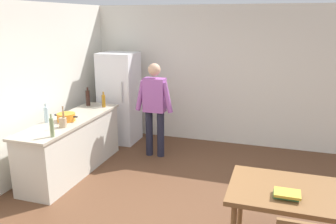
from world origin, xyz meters
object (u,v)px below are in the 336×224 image
object	(u,v)px
person	(155,104)
book_stack	(287,194)
refrigerator	(120,98)
dining_table	(298,198)
utensil_jar	(63,122)
bottle_water_clear	(46,114)
bottle_oil_amber	(104,101)
bottle_vinegar_tall	(52,127)
cooking_pot	(66,117)
bottle_wine_dark	(88,98)

from	to	relation	value
person	book_stack	xyz separation A→B (m)	(2.23, -2.32, -0.20)
refrigerator	dining_table	distance (m)	4.27
refrigerator	book_stack	xyz separation A→B (m)	(3.18, -2.88, -0.12)
utensil_jar	bottle_water_clear	bearing A→B (deg)	160.59
bottle_oil_amber	bottle_vinegar_tall	bearing A→B (deg)	-86.19
dining_table	utensil_jar	size ratio (longest dim) A/B	4.37
refrigerator	person	world-z (taller)	refrigerator
person	bottle_vinegar_tall	bearing A→B (deg)	-113.02
cooking_pot	bottle_vinegar_tall	world-z (taller)	bottle_vinegar_tall
bottle_oil_amber	bottle_water_clear	distance (m)	1.18
bottle_wine_dark	refrigerator	bearing A→B (deg)	69.65
cooking_pot	bottle_water_clear	world-z (taller)	bottle_water_clear
cooking_pot	bottle_water_clear	size ratio (longest dim) A/B	1.33
refrigerator	bottle_water_clear	xyz separation A→B (m)	(-0.34, -1.87, 0.13)
dining_table	cooking_pot	world-z (taller)	cooking_pot
book_stack	person	bearing A→B (deg)	133.82
utensil_jar	bottle_water_clear	distance (m)	0.41
bottle_water_clear	bottle_vinegar_tall	world-z (taller)	bottle_vinegar_tall
refrigerator	person	bearing A→B (deg)	-30.23
utensil_jar	refrigerator	bearing A→B (deg)	91.37
bottle_oil_amber	bottle_wine_dark	xyz separation A→B (m)	(-0.32, 0.01, 0.03)
utensil_jar	bottle_water_clear	size ratio (longest dim) A/B	1.07
refrigerator	bottle_vinegar_tall	bearing A→B (deg)	-86.22
bottle_vinegar_tall	dining_table	bearing A→B (deg)	-5.20
person	bottle_oil_amber	world-z (taller)	person
utensil_jar	bottle_wine_dark	size ratio (longest dim) A/B	0.94
person	cooking_pot	distance (m)	1.56
book_stack	dining_table	bearing A→B (deg)	56.04
person	dining_table	distance (m)	3.20
bottle_wine_dark	dining_table	bearing A→B (deg)	-28.69
bottle_oil_amber	bottle_water_clear	xyz separation A→B (m)	(-0.39, -1.11, 0.01)
bottle_oil_amber	book_stack	size ratio (longest dim) A/B	1.09
bottle_wine_dark	person	bearing A→B (deg)	8.78
cooking_pot	bottle_water_clear	xyz separation A→B (m)	(-0.24, -0.16, 0.07)
bottle_water_clear	bottle_wine_dark	size ratio (longest dim) A/B	0.88
dining_table	bottle_wine_dark	xyz separation A→B (m)	(-3.58, 1.96, 0.37)
dining_table	bottle_wine_dark	size ratio (longest dim) A/B	4.12
bottle_wine_dark	bottle_oil_amber	bearing A→B (deg)	-1.78
bottle_water_clear	refrigerator	bearing A→B (deg)	79.75
cooking_pot	bottle_wine_dark	distance (m)	0.99
refrigerator	bottle_water_clear	world-z (taller)	refrigerator
book_stack	bottle_vinegar_tall	bearing A→B (deg)	171.27
person	bottle_vinegar_tall	world-z (taller)	person
cooking_pot	book_stack	distance (m)	3.48
bottle_wine_dark	book_stack	world-z (taller)	bottle_wine_dark
utensil_jar	book_stack	distance (m)	3.26
bottle_oil_amber	dining_table	bearing A→B (deg)	-30.92
book_stack	cooking_pot	bearing A→B (deg)	160.36
refrigerator	bottle_oil_amber	distance (m)	0.76
refrigerator	cooking_pot	distance (m)	1.71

